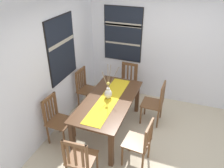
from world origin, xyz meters
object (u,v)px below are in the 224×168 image
object	(u,v)px
chair_1	(127,82)
chair_5	(155,102)
centerpiece_vase	(108,93)
chair_2	(140,142)
painting_on_back_wall	(62,49)
chair_3	(57,119)
chair_4	(86,88)
chair_0	(80,159)
dining_table	(109,104)
painting_on_side_wall	(123,34)

from	to	relation	value
chair_1	chair_5	xyz separation A→B (m)	(-0.67, -0.81, 0.01)
centerpiece_vase	chair_2	size ratio (longest dim) A/B	0.81
chair_5	painting_on_back_wall	xyz separation A→B (m)	(-0.41, 1.86, 1.08)
chair_2	chair_3	xyz separation A→B (m)	(0.02, 1.60, 0.03)
chair_3	chair_4	xyz separation A→B (m)	(1.22, -0.01, -0.00)
chair_4	chair_5	distance (m)	1.62
centerpiece_vase	painting_on_back_wall	world-z (taller)	painting_on_back_wall
chair_5	chair_0	bearing A→B (deg)	157.65
dining_table	chair_1	xyz separation A→B (m)	(1.27, 0.00, -0.16)
dining_table	chair_3	xyz separation A→B (m)	(-0.59, 0.81, -0.14)
chair_1	painting_on_side_wall	xyz separation A→B (m)	(0.34, 0.25, 1.06)
chair_0	chair_3	xyz separation A→B (m)	(0.70, 0.85, 0.02)
chair_3	painting_on_side_wall	bearing A→B (deg)	-14.22
chair_0	chair_1	distance (m)	2.56
chair_4	painting_on_side_wall	size ratio (longest dim) A/B	0.73
dining_table	painting_on_side_wall	size ratio (longest dim) A/B	1.40
painting_on_back_wall	painting_on_side_wall	xyz separation A→B (m)	(1.43, -0.80, -0.04)
chair_2	chair_5	xyz separation A→B (m)	(1.22, -0.02, 0.02)
centerpiece_vase	chair_2	world-z (taller)	centerpiece_vase
dining_table	chair_0	bearing A→B (deg)	-178.54
chair_4	painting_on_side_wall	distance (m)	1.54
centerpiece_vase	dining_table	bearing A→B (deg)	-148.24
chair_4	chair_5	world-z (taller)	chair_4
chair_2	dining_table	bearing A→B (deg)	52.03
chair_2	chair_0	bearing A→B (deg)	131.55
dining_table	chair_5	size ratio (longest dim) A/B	1.93
chair_1	chair_5	size ratio (longest dim) A/B	0.98
dining_table	centerpiece_vase	bearing A→B (deg)	31.76
chair_2	chair_4	world-z (taller)	chair_4
dining_table	chair_5	xyz separation A→B (m)	(0.60, -0.81, -0.14)
chair_1	chair_0	bearing A→B (deg)	-179.22
dining_table	painting_on_side_wall	world-z (taller)	painting_on_side_wall
dining_table	chair_1	bearing A→B (deg)	0.08
painting_on_back_wall	dining_table	bearing A→B (deg)	-99.94
dining_table	chair_4	size ratio (longest dim) A/B	1.93
chair_3	chair_5	size ratio (longest dim) A/B	1.00
chair_1	chair_2	bearing A→B (deg)	-157.20
chair_0	chair_4	xyz separation A→B (m)	(1.91, 0.84, 0.02)
centerpiece_vase	chair_3	world-z (taller)	centerpiece_vase
chair_4	chair_5	size ratio (longest dim) A/B	1.00
chair_0	chair_1	size ratio (longest dim) A/B	1.00
chair_0	chair_5	bearing A→B (deg)	-22.35
chair_1	chair_5	bearing A→B (deg)	-129.57
centerpiece_vase	chair_1	xyz separation A→B (m)	(1.23, -0.02, -0.39)
centerpiece_vase	chair_1	size ratio (longest dim) A/B	0.77
centerpiece_vase	painting_on_side_wall	size ratio (longest dim) A/B	0.55
chair_2	chair_5	world-z (taller)	chair_5
chair_0	chair_1	world-z (taller)	chair_0
chair_5	chair_2	bearing A→B (deg)	179.16
centerpiece_vase	chair_4	distance (m)	1.04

